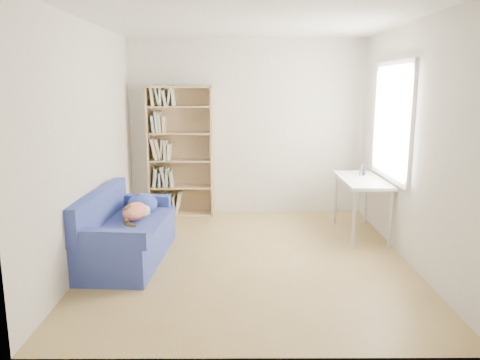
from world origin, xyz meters
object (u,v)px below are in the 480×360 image
at_px(desk, 362,185).
at_px(pen_cup, 362,171).
at_px(bookshelf, 181,157).
at_px(sofa, 126,232).

xyz_separation_m(desk, pen_cup, (0.06, 0.23, 0.14)).
bearing_deg(pen_cup, bookshelf, 162.83).
relative_size(sofa, desk, 1.41).
height_order(bookshelf, desk, bookshelf).
relative_size(bookshelf, desk, 1.65).
bearing_deg(sofa, bookshelf, 80.98).
xyz_separation_m(bookshelf, pen_cup, (2.50, -0.77, -0.07)).
height_order(sofa, bookshelf, bookshelf).
xyz_separation_m(sofa, bookshelf, (0.41, 1.85, 0.57)).
distance_m(sofa, bookshelf, 1.98).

